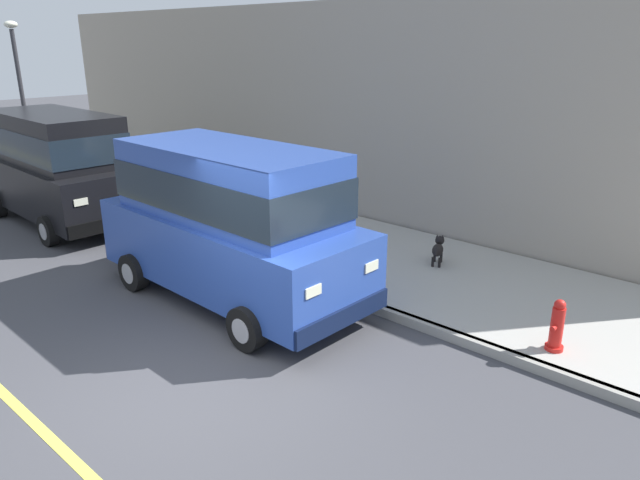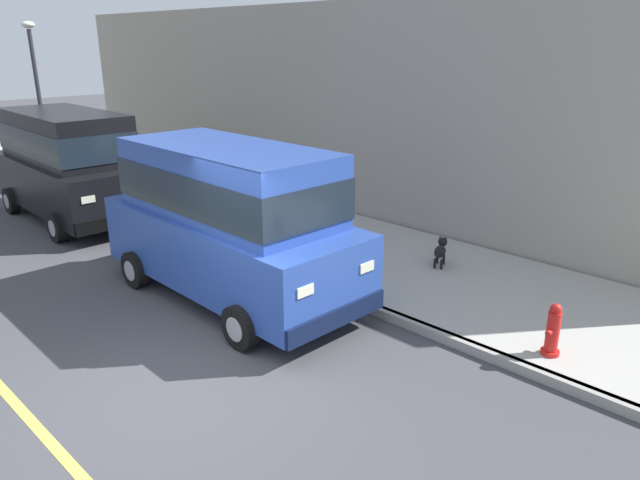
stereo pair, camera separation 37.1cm
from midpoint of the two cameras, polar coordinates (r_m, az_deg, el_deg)
ground_plane at (r=7.61m, az=-11.95°, el=-13.60°), size 80.00×80.00×0.00m
curb at (r=9.46m, az=4.28°, el=-5.95°), size 0.16×64.00×0.14m
sidewalk at (r=10.79m, az=10.46°, el=-2.98°), size 3.60×64.00×0.14m
lane_centre_line at (r=7.03m, az=-23.29°, el=-17.86°), size 0.12×57.60×0.01m
car_blue_van at (r=9.37m, az=-7.75°, el=2.35°), size 2.22×4.94×2.52m
car_black_van at (r=14.78m, az=-22.74°, el=7.16°), size 2.27×4.97×2.52m
dog_black at (r=10.86m, az=12.66°, el=-0.97°), size 0.71×0.40×0.49m
fire_hydrant at (r=8.28m, az=23.01°, el=-8.21°), size 0.34×0.24×0.72m
street_lamp at (r=19.43m, az=-25.44°, el=13.83°), size 0.36×0.36×4.42m
building_facade at (r=15.10m, az=-1.30°, el=12.85°), size 0.50×20.00×4.88m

